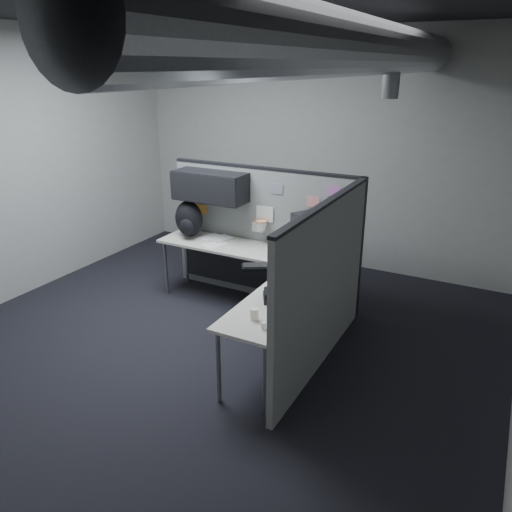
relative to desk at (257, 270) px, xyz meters
The scene contains 12 objects.
room 1.69m from the desk, 59.55° to the right, with size 5.62×5.62×3.22m.
partition_back 0.77m from the desk, 126.93° to the left, with size 2.44×0.42×1.63m.
partition_right 1.09m from the desk, 26.97° to the right, with size 0.07×2.23×1.63m.
desk is the anchor object (origin of this frame).
monitor 0.77m from the desk, 24.56° to the left, with size 0.63×0.63×0.53m.
keyboard 0.29m from the desk, 45.81° to the right, with size 0.49×0.39×0.04m.
mouse 0.72m from the desk, 39.98° to the right, with size 0.28×0.28×0.05m.
phone 1.03m from the desk, 54.10° to the right, with size 0.26×0.26×0.09m.
bottles 1.52m from the desk, 58.11° to the right, with size 0.14×0.16×0.08m.
cup 1.38m from the desk, 63.20° to the right, with size 0.07×0.07×0.10m, color white.
papers 0.93m from the desk, 157.41° to the left, with size 0.71×0.54×0.01m.
backpack 1.21m from the desk, 164.75° to the left, with size 0.39×0.35×0.45m.
Camera 1 is at (2.52, -3.80, 2.73)m, focal length 35.00 mm.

